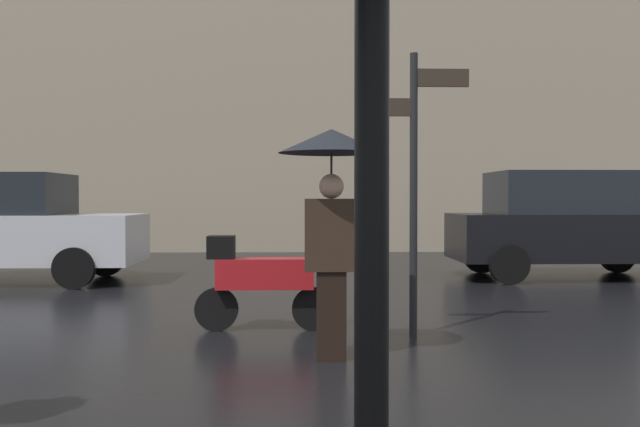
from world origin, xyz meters
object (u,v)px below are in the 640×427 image
(parked_scooter, at_px, (261,278))
(street_signpost, at_px, (414,164))
(pedestrian_with_umbrella, at_px, (331,183))
(parked_car_right, at_px, (564,224))

(parked_scooter, relative_size, street_signpost, 0.52)
(pedestrian_with_umbrella, relative_size, parked_car_right, 0.50)
(street_signpost, bearing_deg, pedestrian_with_umbrella, -130.37)
(pedestrian_with_umbrella, height_order, street_signpost, street_signpost)
(parked_car_right, bearing_deg, parked_scooter, 26.81)
(pedestrian_with_umbrella, bearing_deg, parked_car_right, -147.44)
(parked_car_right, bearing_deg, pedestrian_with_umbrella, 37.99)
(pedestrian_with_umbrella, distance_m, parked_car_right, 7.61)
(parked_car_right, bearing_deg, street_signpost, 39.08)
(street_signpost, bearing_deg, parked_car_right, 55.64)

